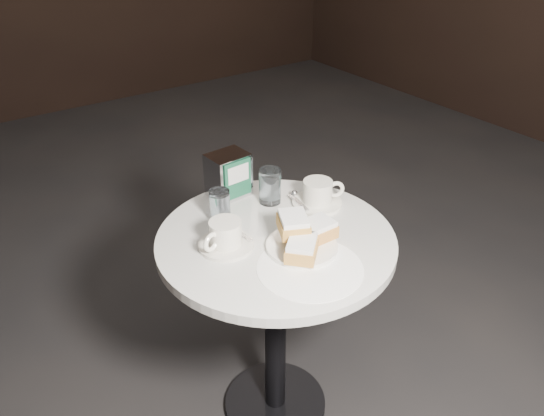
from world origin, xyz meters
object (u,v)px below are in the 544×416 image
(beignet_plate, at_px, (303,238))
(napkin_dispenser, at_px, (229,175))
(cafe_table, at_px, (276,289))
(water_glass_left, at_px, (220,206))
(water_glass_right, at_px, (270,187))
(coffee_cup_left, at_px, (225,236))
(coffee_cup_right, at_px, (318,194))

(beignet_plate, relative_size, napkin_dispenser, 1.83)
(cafe_table, bearing_deg, water_glass_left, 116.93)
(water_glass_right, xyz_separation_m, napkin_dispenser, (-0.08, 0.11, 0.02))
(coffee_cup_left, xyz_separation_m, coffee_cup_right, (0.36, 0.03, 0.00))
(coffee_cup_left, bearing_deg, napkin_dispenser, 38.87)
(cafe_table, bearing_deg, coffee_cup_left, 165.44)
(beignet_plate, distance_m, coffee_cup_left, 0.22)
(napkin_dispenser, bearing_deg, water_glass_left, -135.39)
(coffee_cup_left, xyz_separation_m, water_glass_right, (0.25, 0.13, 0.02))
(beignet_plate, relative_size, water_glass_right, 2.35)
(cafe_table, relative_size, water_glass_left, 7.41)
(water_glass_left, xyz_separation_m, water_glass_right, (0.19, 0.00, 0.01))
(coffee_cup_left, bearing_deg, cafe_table, -32.30)
(coffee_cup_right, distance_m, water_glass_right, 0.15)
(beignet_plate, distance_m, water_glass_left, 0.29)
(beignet_plate, xyz_separation_m, coffee_cup_right, (0.19, 0.17, -0.00))
(cafe_table, xyz_separation_m, coffee_cup_right, (0.21, 0.07, 0.23))
(beignet_plate, bearing_deg, coffee_cup_left, 141.89)
(cafe_table, height_order, coffee_cup_right, coffee_cup_right)
(coffee_cup_left, bearing_deg, water_glass_right, 10.80)
(cafe_table, xyz_separation_m, beignet_plate, (0.02, -0.10, 0.23))
(beignet_plate, height_order, napkin_dispenser, napkin_dispenser)
(beignet_plate, xyz_separation_m, napkin_dispenser, (-0.01, 0.38, 0.04))
(coffee_cup_left, xyz_separation_m, water_glass_left, (0.06, 0.13, 0.01))
(coffee_cup_left, height_order, napkin_dispenser, napkin_dispenser)
(coffee_cup_right, xyz_separation_m, water_glass_left, (-0.30, 0.10, 0.01))
(coffee_cup_left, distance_m, napkin_dispenser, 0.30)
(beignet_plate, relative_size, coffee_cup_left, 1.35)
(coffee_cup_right, bearing_deg, beignet_plate, -115.56)
(cafe_table, xyz_separation_m, coffee_cup_left, (-0.15, 0.04, 0.23))
(cafe_table, xyz_separation_m, water_glass_left, (-0.09, 0.17, 0.25))
(coffee_cup_right, xyz_separation_m, napkin_dispenser, (-0.20, 0.22, 0.04))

